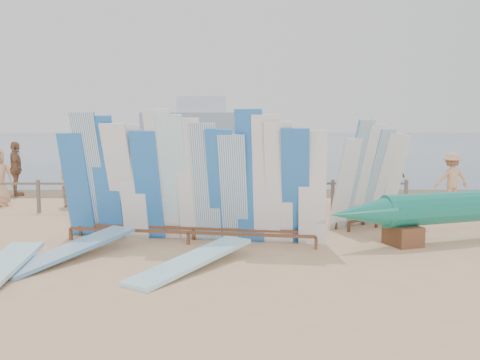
{
  "coord_description": "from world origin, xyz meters",
  "views": [
    {
      "loc": [
        1.4,
        -10.68,
        2.29
      ],
      "look_at": [
        1.47,
        1.41,
        1.06
      ],
      "focal_mm": 38.0,
      "sensor_mm": 36.0,
      "label": 1
    }
  ],
  "objects_px": {
    "stroller": "(241,193)",
    "flat_board_b": "(193,268)",
    "beachgoer_6": "(304,179)",
    "flat_board_e": "(71,260)",
    "main_surfboard_rack": "(190,183)",
    "beachgoer_11": "(103,173)",
    "beachgoer_4": "(144,174)",
    "beachgoer_5": "(213,173)",
    "side_surfboard_rack": "(370,179)",
    "beach_chair_right": "(263,199)",
    "vendor_table": "(258,215)",
    "beachgoer_2": "(70,180)",
    "beachgoer_extra_0": "(452,179)",
    "beach_chair_left": "(202,198)",
    "beachgoer_10": "(391,176)",
    "beachgoer_9": "(365,174)",
    "beachgoer_3": "(138,173)",
    "beachgoer_extra_1": "(16,169)"
  },
  "relations": [
    {
      "from": "beachgoer_5",
      "to": "beachgoer_2",
      "type": "xyz_separation_m",
      "value": [
        -4.05,
        -2.15,
        -0.02
      ]
    },
    {
      "from": "vendor_table",
      "to": "side_surfboard_rack",
      "type": "bearing_deg",
      "value": 31.62
    },
    {
      "from": "stroller",
      "to": "beachgoer_5",
      "type": "bearing_deg",
      "value": 99.12
    },
    {
      "from": "beachgoer_3",
      "to": "beachgoer_2",
      "type": "height_order",
      "value": "beachgoer_3"
    },
    {
      "from": "beachgoer_6",
      "to": "flat_board_e",
      "type": "bearing_deg",
      "value": 106.93
    },
    {
      "from": "vendor_table",
      "to": "beachgoer_5",
      "type": "distance_m",
      "value": 6.11
    },
    {
      "from": "stroller",
      "to": "beachgoer_2",
      "type": "xyz_separation_m",
      "value": [
        -4.98,
        0.48,
        0.3
      ]
    },
    {
      "from": "vendor_table",
      "to": "beachgoer_extra_0",
      "type": "height_order",
      "value": "beachgoer_extra_0"
    },
    {
      "from": "vendor_table",
      "to": "beachgoer_10",
      "type": "distance_m",
      "value": 6.78
    },
    {
      "from": "main_surfboard_rack",
      "to": "beachgoer_2",
      "type": "distance_m",
      "value": 6.1
    },
    {
      "from": "vendor_table",
      "to": "beachgoer_2",
      "type": "relative_size",
      "value": 0.78
    },
    {
      "from": "flat_board_e",
      "to": "beachgoer_6",
      "type": "bearing_deg",
      "value": 79.62
    },
    {
      "from": "beachgoer_6",
      "to": "beachgoer_4",
      "type": "distance_m",
      "value": 5.2
    },
    {
      "from": "flat_board_e",
      "to": "main_surfboard_rack",
      "type": "bearing_deg",
      "value": 65.13
    },
    {
      "from": "stroller",
      "to": "beachgoer_10",
      "type": "xyz_separation_m",
      "value": [
        4.78,
        1.78,
        0.31
      ]
    },
    {
      "from": "beach_chair_left",
      "to": "beachgoer_6",
      "type": "distance_m",
      "value": 3.03
    },
    {
      "from": "stroller",
      "to": "flat_board_b",
      "type": "bearing_deg",
      "value": -108.26
    },
    {
      "from": "main_surfboard_rack",
      "to": "vendor_table",
      "type": "xyz_separation_m",
      "value": [
        1.39,
        0.83,
        -0.79
      ]
    },
    {
      "from": "beachgoer_9",
      "to": "beachgoer_3",
      "type": "bearing_deg",
      "value": -98.43
    },
    {
      "from": "side_surfboard_rack",
      "to": "beachgoer_10",
      "type": "distance_m",
      "value": 4.67
    },
    {
      "from": "flat_board_b",
      "to": "beachgoer_5",
      "type": "distance_m",
      "value": 8.78
    },
    {
      "from": "beachgoer_extra_0",
      "to": "beachgoer_6",
      "type": "bearing_deg",
      "value": 3.66
    },
    {
      "from": "stroller",
      "to": "beachgoer_3",
      "type": "relative_size",
      "value": 0.72
    },
    {
      "from": "stroller",
      "to": "beachgoer_11",
      "type": "distance_m",
      "value": 4.99
    },
    {
      "from": "flat_board_e",
      "to": "flat_board_b",
      "type": "xyz_separation_m",
      "value": [
        2.18,
        -0.58,
        0.0
      ]
    },
    {
      "from": "stroller",
      "to": "beachgoer_3",
      "type": "height_order",
      "value": "beachgoer_3"
    },
    {
      "from": "stroller",
      "to": "beachgoer_4",
      "type": "height_order",
      "value": "beachgoer_4"
    },
    {
      "from": "beachgoer_6",
      "to": "beachgoer_11",
      "type": "xyz_separation_m",
      "value": [
        -6.26,
        2.13,
        -0.0
      ]
    },
    {
      "from": "beach_chair_left",
      "to": "beachgoer_6",
      "type": "relative_size",
      "value": 0.52
    },
    {
      "from": "beach_chair_left",
      "to": "beachgoer_extra_0",
      "type": "distance_m",
      "value": 7.47
    },
    {
      "from": "side_surfboard_rack",
      "to": "main_surfboard_rack",
      "type": "bearing_deg",
      "value": 167.8
    },
    {
      "from": "flat_board_b",
      "to": "beachgoer_6",
      "type": "relative_size",
      "value": 1.58
    },
    {
      "from": "beachgoer_11",
      "to": "beach_chair_left",
      "type": "bearing_deg",
      "value": 52.86
    },
    {
      "from": "beach_chair_right",
      "to": "beachgoer_6",
      "type": "xyz_separation_m",
      "value": [
        1.16,
        -0.13,
        0.58
      ]
    },
    {
      "from": "beachgoer_extra_0",
      "to": "beachgoer_2",
      "type": "relative_size",
      "value": 1.01
    },
    {
      "from": "flat_board_b",
      "to": "side_surfboard_rack",
      "type": "bearing_deg",
      "value": 77.07
    },
    {
      "from": "main_surfboard_rack",
      "to": "beachgoer_2",
      "type": "bearing_deg",
      "value": 139.9
    },
    {
      "from": "beach_chair_left",
      "to": "stroller",
      "type": "distance_m",
      "value": 1.29
    },
    {
      "from": "beachgoer_5",
      "to": "beachgoer_2",
      "type": "relative_size",
      "value": 1.03
    },
    {
      "from": "main_surfboard_rack",
      "to": "beachgoer_5",
      "type": "bearing_deg",
      "value": 98.66
    },
    {
      "from": "main_surfboard_rack",
      "to": "beachgoer_extra_0",
      "type": "bearing_deg",
      "value": 43.68
    },
    {
      "from": "beachgoer_5",
      "to": "beachgoer_9",
      "type": "bearing_deg",
      "value": -1.75
    },
    {
      "from": "beach_chair_left",
      "to": "stroller",
      "type": "bearing_deg",
      "value": -34.11
    },
    {
      "from": "beach_chair_left",
      "to": "beachgoer_extra_1",
      "type": "bearing_deg",
      "value": 150.96
    },
    {
      "from": "beachgoer_extra_0",
      "to": "beachgoer_4",
      "type": "distance_m",
      "value": 9.45
    },
    {
      "from": "vendor_table",
      "to": "flat_board_e",
      "type": "relative_size",
      "value": 0.45
    },
    {
      "from": "beachgoer_2",
      "to": "beachgoer_extra_0",
      "type": "bearing_deg",
      "value": -131.08
    },
    {
      "from": "stroller",
      "to": "beachgoer_10",
      "type": "relative_size",
      "value": 0.75
    },
    {
      "from": "side_surfboard_rack",
      "to": "beach_chair_right",
      "type": "distance_m",
      "value": 3.69
    },
    {
      "from": "beachgoer_11",
      "to": "beachgoer_2",
      "type": "bearing_deg",
      "value": -27.58
    }
  ]
}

